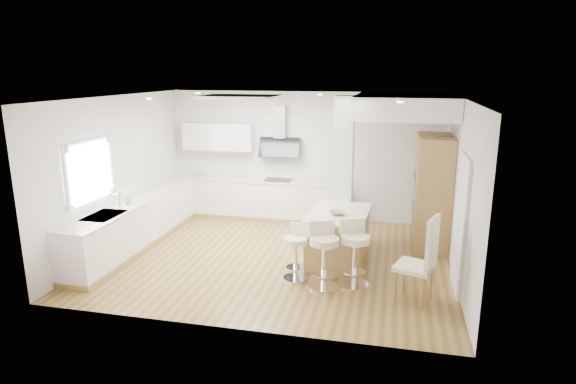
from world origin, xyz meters
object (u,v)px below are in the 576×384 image
(bar_stool_c, at_px, (354,250))
(bar_stool_b, at_px, (324,252))
(peninsula, at_px, (338,237))
(bar_stool_a, at_px, (296,249))
(dining_chair, at_px, (423,258))

(bar_stool_c, bearing_deg, bar_stool_b, 179.89)
(peninsula, relative_size, bar_stool_a, 1.72)
(peninsula, height_order, bar_stool_a, peninsula)
(bar_stool_b, bearing_deg, bar_stool_a, 132.00)
(peninsula, xyz_separation_m, dining_chair, (1.34, -1.29, 0.24))
(peninsula, bearing_deg, dining_chair, -40.97)
(bar_stool_b, bearing_deg, bar_stool_c, -0.74)
(bar_stool_c, relative_size, dining_chair, 0.79)
(peninsula, bearing_deg, bar_stool_c, -65.50)
(bar_stool_a, height_order, bar_stool_c, bar_stool_c)
(bar_stool_b, height_order, bar_stool_c, bar_stool_c)
(peninsula, height_order, dining_chair, dining_chair)
(bar_stool_a, xyz_separation_m, dining_chair, (1.90, -0.43, 0.20))
(peninsula, relative_size, bar_stool_c, 1.48)
(bar_stool_b, distance_m, dining_chair, 1.45)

